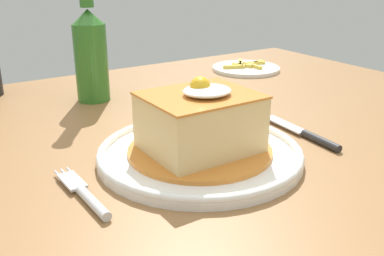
{
  "coord_description": "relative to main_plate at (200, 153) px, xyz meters",
  "views": [
    {
      "loc": [
        -0.3,
        -0.51,
        1.01
      ],
      "look_at": [
        0.03,
        -0.02,
        0.78
      ],
      "focal_mm": 41.97,
      "sensor_mm": 36.0,
      "label": 1
    }
  ],
  "objects": [
    {
      "name": "fork",
      "position": [
        -0.18,
        -0.02,
        -0.0
      ],
      "size": [
        0.02,
        0.14,
        0.01
      ],
      "color": "silver",
      "rests_on": "dining_table"
    },
    {
      "name": "side_plate_fries",
      "position": [
        0.4,
        0.38,
        -0.0
      ],
      "size": [
        0.17,
        0.17,
        0.02
      ],
      "color": "white",
      "rests_on": "dining_table"
    },
    {
      "name": "knife",
      "position": [
        0.18,
        -0.03,
        -0.0
      ],
      "size": [
        0.03,
        0.17,
        0.01
      ],
      "color": "#262628",
      "rests_on": "dining_table"
    },
    {
      "name": "dining_table",
      "position": [
        -0.03,
        0.04,
        -0.1
      ],
      "size": [
        1.41,
        1.07,
        0.74
      ],
      "color": "olive",
      "rests_on": "ground_plane"
    },
    {
      "name": "beer_bottle_green",
      "position": [
        -0.02,
        0.35,
        0.09
      ],
      "size": [
        0.06,
        0.06,
        0.27
      ],
      "color": "#2D6B23",
      "rests_on": "dining_table"
    },
    {
      "name": "sandwich_meal",
      "position": [
        0.0,
        -0.0,
        0.04
      ],
      "size": [
        0.2,
        0.2,
        0.11
      ],
      "color": "orange",
      "rests_on": "main_plate"
    },
    {
      "name": "main_plate",
      "position": [
        0.0,
        0.0,
        0.0
      ],
      "size": [
        0.29,
        0.29,
        0.02
      ],
      "color": "white",
      "rests_on": "dining_table"
    }
  ]
}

